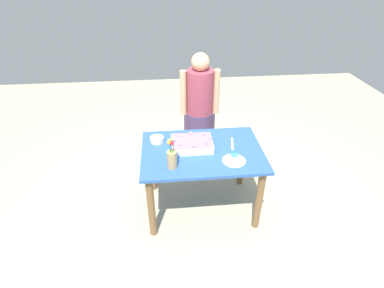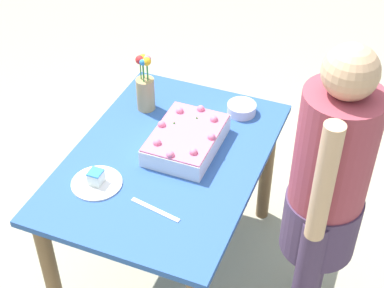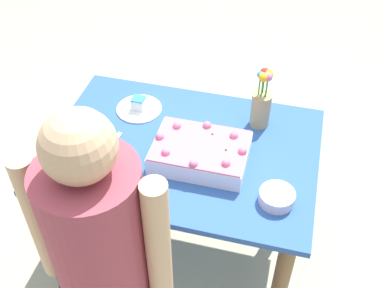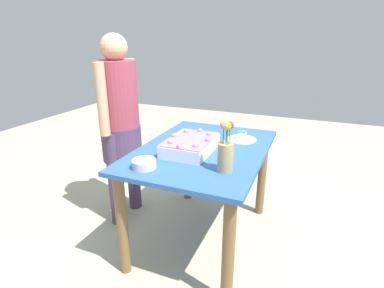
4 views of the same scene
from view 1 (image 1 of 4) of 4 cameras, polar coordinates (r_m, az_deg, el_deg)
name	(u,v)px [view 1 (image 1 of 4)]	position (r m, az deg, el deg)	size (l,w,h in m)	color
ground_plane	(201,205)	(3.40, 1.71, -11.59)	(8.00, 8.00, 0.00)	#ABA689
dining_table	(202,161)	(3.01, 1.89, -3.31)	(1.19, 0.84, 0.74)	#2C569F
sheet_cake	(192,144)	(2.95, -0.01, 0.03)	(0.40, 0.28, 0.11)	white
serving_plate_with_slice	(234,160)	(2.81, 8.00, -2.95)	(0.22, 0.22, 0.07)	white
cake_knife	(232,144)	(3.06, 7.67, 0.08)	(0.23, 0.02, 0.00)	silver
flower_vase	(172,156)	(2.65, -3.88, -2.34)	(0.09, 0.09, 0.30)	tan
fruit_bowl	(157,140)	(3.08, -6.70, 0.85)	(0.14, 0.14, 0.05)	silver
person_standing	(200,108)	(3.51, 1.47, 6.95)	(0.45, 0.31, 1.49)	#473555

